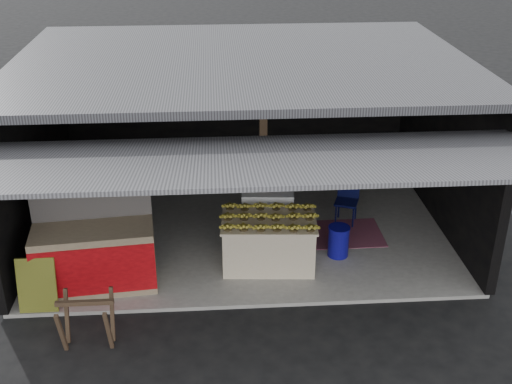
{
  "coord_description": "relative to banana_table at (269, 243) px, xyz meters",
  "views": [
    {
      "loc": [
        -0.47,
        -7.54,
        5.54
      ],
      "look_at": [
        0.16,
        1.56,
        1.1
      ],
      "focal_mm": 45.0,
      "sensor_mm": 36.0,
      "label": 1
    }
  ],
  "objects": [
    {
      "name": "ground",
      "position": [
        -0.33,
        -1.06,
        -0.46
      ],
      "size": [
        80.0,
        80.0,
        0.0
      ],
      "primitive_type": "plane",
      "color": "black",
      "rests_on": "ground"
    },
    {
      "name": "sawhorse",
      "position": [
        -2.51,
        -1.73,
        -0.01
      ],
      "size": [
        0.74,
        0.63,
        0.72
      ],
      "rotation": [
        0.0,
        0.0,
        -0.0
      ],
      "color": "#4B3525",
      "rests_on": "ground"
    },
    {
      "name": "plastic_chair",
      "position": [
        1.51,
        1.37,
        0.07
      ],
      "size": [
        0.49,
        0.49,
        0.82
      ],
      "rotation": [
        0.0,
        0.0,
        -0.36
      ],
      "color": "#090C36",
      "rests_on": "concrete_slab"
    },
    {
      "name": "picture_frames",
      "position": [
        -0.49,
        3.84,
        1.47
      ],
      "size": [
        1.62,
        0.04,
        0.46
      ],
      "color": "black",
      "rests_on": "shophouse"
    },
    {
      "name": "banana_table",
      "position": [
        0.0,
        0.0,
        0.0
      ],
      "size": [
        1.52,
        1.0,
        0.8
      ],
      "rotation": [
        0.0,
        0.0,
        -0.07
      ],
      "color": "silver",
      "rests_on": "concrete_slab"
    },
    {
      "name": "shophouse",
      "position": [
        -0.33,
        1.76,
        1.64
      ],
      "size": [
        7.4,
        7.29,
        3.02
      ],
      "color": "black",
      "rests_on": "ground"
    },
    {
      "name": "neighbor_stall",
      "position": [
        -2.6,
        -0.39,
        0.13
      ],
      "size": [
        1.8,
        0.95,
        1.79
      ],
      "rotation": [
        0.0,
        0.0,
        0.1
      ],
      "color": "#998466",
      "rests_on": "concrete_slab"
    },
    {
      "name": "concrete_slab",
      "position": [
        -0.33,
        1.44,
        -0.43
      ],
      "size": [
        7.0,
        5.0,
        0.06
      ],
      "primitive_type": "cube",
      "color": "gray",
      "rests_on": "ground"
    },
    {
      "name": "white_crate",
      "position": [
        0.05,
        0.79,
        0.06
      ],
      "size": [
        0.88,
        0.64,
        0.93
      ],
      "rotation": [
        0.0,
        0.0,
        -0.08
      ],
      "color": "white",
      "rests_on": "concrete_slab"
    },
    {
      "name": "green_signboard",
      "position": [
        -3.33,
        -0.94,
        0.0
      ],
      "size": [
        0.54,
        0.2,
        0.79
      ],
      "primitive_type": "cube",
      "rotation": [
        -0.21,
        0.0,
        0.0
      ],
      "color": "black",
      "rests_on": "concrete_slab"
    },
    {
      "name": "magenta_rug",
      "position": [
        1.28,
        0.89,
        -0.4
      ],
      "size": [
        1.51,
        1.02,
        0.01
      ],
      "primitive_type": "cube",
      "rotation": [
        0.0,
        0.0,
        0.01
      ],
      "color": "maroon",
      "rests_on": "concrete_slab"
    },
    {
      "name": "water_barrel",
      "position": [
        1.15,
        0.21,
        -0.16
      ],
      "size": [
        0.33,
        0.33,
        0.49
      ],
      "primitive_type": "cylinder",
      "color": "#0E0B82",
      "rests_on": "concrete_slab"
    },
    {
      "name": "banana_pile",
      "position": [
        0.0,
        0.0,
        0.48
      ],
      "size": [
        1.4,
        0.9,
        0.16
      ],
      "primitive_type": null,
      "rotation": [
        0.0,
        0.0,
        -0.07
      ],
      "color": "gold",
      "rests_on": "banana_table"
    }
  ]
}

